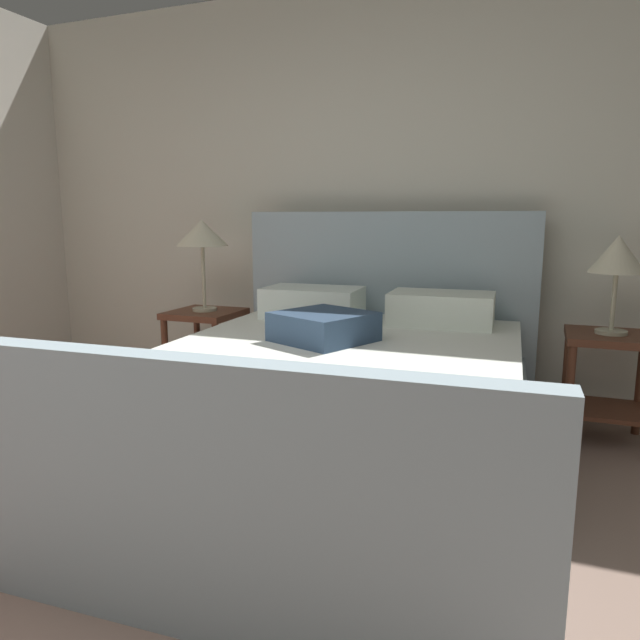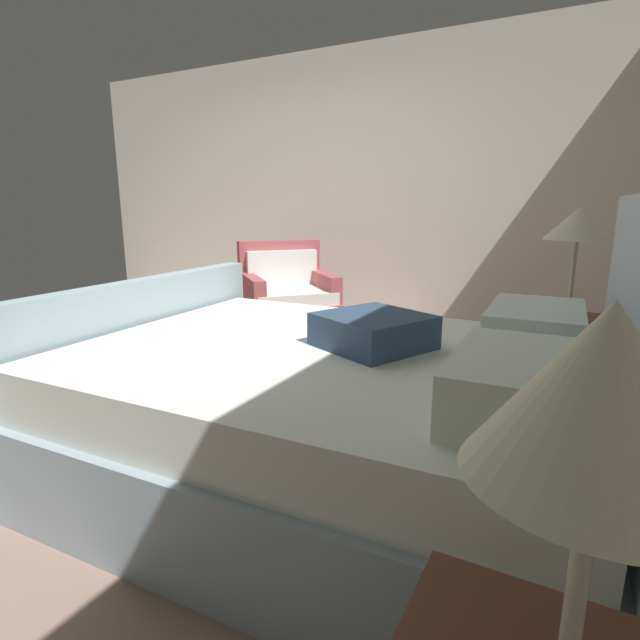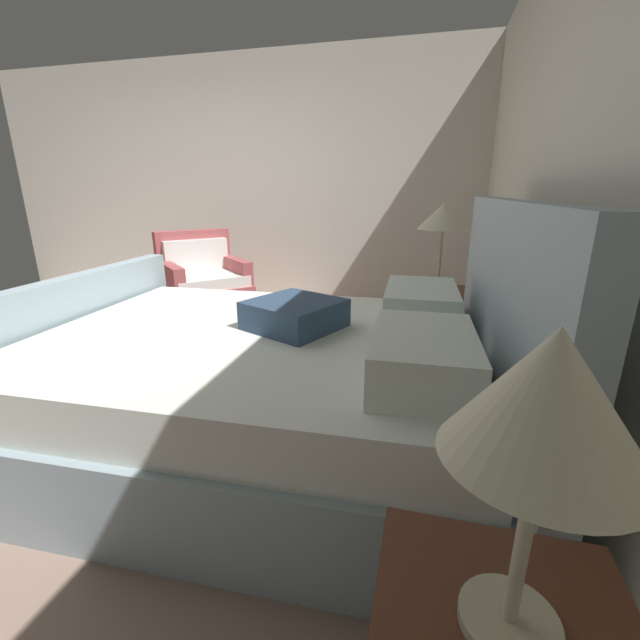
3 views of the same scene
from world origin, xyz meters
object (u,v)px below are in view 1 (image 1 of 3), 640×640
(bed, at_px, (338,402))
(table_lamp_left, at_px, (202,235))
(nightstand_right, at_px, (607,370))
(table_lamp_right, at_px, (618,257))
(nightstand_left, at_px, (206,340))

(bed, height_order, table_lamp_left, bed)
(nightstand_right, relative_size, table_lamp_left, 1.01)
(table_lamp_left, bearing_deg, nightstand_right, 2.19)
(bed, relative_size, nightstand_right, 3.95)
(bed, xyz_separation_m, table_lamp_right, (1.22, 0.89, 0.65))
(table_lamp_right, relative_size, table_lamp_left, 0.87)
(nightstand_right, xyz_separation_m, nightstand_left, (-2.43, -0.09, 0.00))
(nightstand_right, distance_m, table_lamp_right, 0.60)
(nightstand_left, bearing_deg, table_lamp_right, 2.19)
(bed, height_order, nightstand_left, bed)
(table_lamp_right, relative_size, nightstand_left, 0.86)
(bed, xyz_separation_m, nightstand_left, (-1.21, 0.80, 0.05))
(table_lamp_right, distance_m, table_lamp_left, 2.44)
(nightstand_right, bearing_deg, table_lamp_right, 90.00)
(bed, distance_m, table_lamp_left, 1.63)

